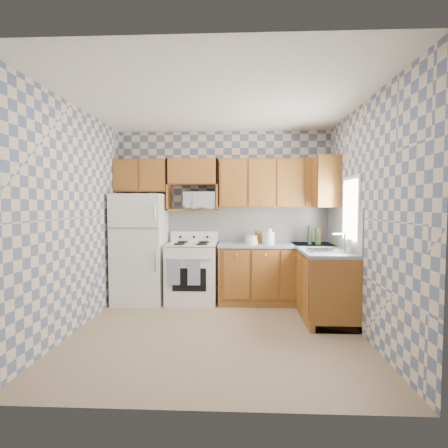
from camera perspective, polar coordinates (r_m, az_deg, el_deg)
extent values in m
plane|color=#91785A|center=(4.35, -1.15, -17.22)|extent=(3.40, 3.40, 0.00)
cube|color=slate|center=(5.68, -0.12, 1.47)|extent=(3.40, 0.02, 2.70)
cube|color=slate|center=(4.32, 21.94, 0.73)|extent=(0.02, 3.20, 2.70)
cube|color=white|center=(5.67, 3.92, -0.05)|extent=(2.60, 0.02, 0.56)
cube|color=white|center=(5.09, 18.82, -0.58)|extent=(0.02, 1.60, 0.56)
cube|color=white|center=(5.58, -13.51, -3.89)|extent=(0.75, 0.70, 1.68)
cube|color=white|center=(5.50, -5.22, -8.03)|extent=(0.76, 0.65, 0.90)
cube|color=silver|center=(5.43, -5.24, -3.32)|extent=(0.76, 0.65, 0.02)
cube|color=white|center=(5.70, -4.87, -2.06)|extent=(0.76, 0.08, 0.17)
cube|color=navy|center=(5.19, -8.22, -7.75)|extent=(0.18, 0.02, 0.38)
cube|color=navy|center=(5.14, -4.94, -7.83)|extent=(0.18, 0.02, 0.38)
cube|color=brown|center=(5.51, 8.43, -8.15)|extent=(1.75, 0.60, 0.88)
cube|color=brown|center=(5.12, 15.51, -9.10)|extent=(0.60, 1.60, 0.88)
cube|color=slate|center=(5.43, 8.47, -3.40)|extent=(1.77, 0.63, 0.04)
cube|color=slate|center=(5.04, 15.53, -3.98)|extent=(0.63, 1.60, 0.04)
cube|color=brown|center=(5.55, 8.40, 6.57)|extent=(1.75, 0.33, 0.74)
cube|color=brown|center=(5.74, -13.28, 7.60)|extent=(0.82, 0.33, 0.50)
cube|color=brown|center=(5.48, 16.05, 6.52)|extent=(0.33, 0.70, 0.74)
cube|color=brown|center=(5.56, -5.05, 2.30)|extent=(0.80, 0.33, 0.03)
imported|color=white|center=(5.51, -4.14, 3.85)|extent=(0.52, 0.39, 0.27)
cube|color=#B7B7BC|center=(4.70, 16.55, -4.20)|extent=(0.48, 0.40, 0.03)
cube|color=white|center=(4.74, 19.99, 2.17)|extent=(0.02, 0.66, 0.86)
cylinder|color=black|center=(5.39, 13.78, -1.86)|extent=(0.06, 0.06, 0.27)
cylinder|color=black|center=(5.36, 14.95, -2.00)|extent=(0.06, 0.06, 0.25)
cylinder|color=brown|center=(5.46, 15.24, -2.00)|extent=(0.06, 0.06, 0.23)
cube|color=brown|center=(5.45, 5.66, -2.11)|extent=(0.11, 0.11, 0.20)
cylinder|color=white|center=(5.29, 7.45, -2.33)|extent=(0.15, 0.15, 0.19)
cylinder|color=beige|center=(4.57, 19.83, -3.46)|extent=(0.06, 0.06, 0.17)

